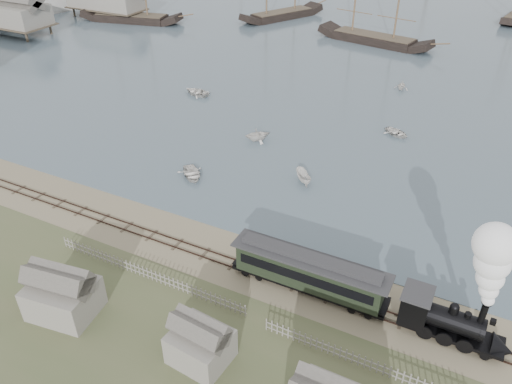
% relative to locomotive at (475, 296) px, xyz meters
% --- Properties ---
extents(ground, '(600.00, 600.00, 0.00)m').
position_rel_locomotive_xyz_m(ground, '(-18.40, 2.00, -4.70)').
color(ground, gray).
rests_on(ground, ground).
extents(rail_track, '(120.00, 1.80, 0.16)m').
position_rel_locomotive_xyz_m(rail_track, '(-18.40, 0.00, -4.66)').
color(rail_track, '#31211B').
rests_on(rail_track, ground).
extents(picket_fence_west, '(19.00, 0.10, 1.20)m').
position_rel_locomotive_xyz_m(picket_fence_west, '(-24.90, -5.00, -4.70)').
color(picket_fence_west, gray).
rests_on(picket_fence_west, ground).
extents(picket_fence_east, '(15.00, 0.10, 1.20)m').
position_rel_locomotive_xyz_m(picket_fence_east, '(-5.90, -5.50, -4.70)').
color(picket_fence_east, gray).
rests_on(picket_fence_east, ground).
extents(shed_left, '(5.00, 4.00, 4.10)m').
position_rel_locomotive_xyz_m(shed_left, '(-28.40, -11.00, -4.70)').
color(shed_left, gray).
rests_on(shed_left, ground).
extents(shed_mid, '(4.00, 3.50, 3.60)m').
position_rel_locomotive_xyz_m(shed_mid, '(-16.40, -10.00, -4.70)').
color(shed_mid, gray).
rests_on(shed_mid, ground).
extents(western_wharf, '(36.00, 56.00, 8.00)m').
position_rel_locomotive_xyz_m(western_wharf, '(-94.40, 42.00, -0.64)').
color(western_wharf, gray).
rests_on(western_wharf, harbor_water).
extents(locomotive, '(8.19, 3.06, 10.21)m').
position_rel_locomotive_xyz_m(locomotive, '(0.00, 0.00, 0.00)').
color(locomotive, black).
rests_on(locomotive, ground).
extents(passenger_coach, '(13.26, 2.56, 3.22)m').
position_rel_locomotive_xyz_m(passenger_coach, '(-12.23, 0.00, -2.65)').
color(passenger_coach, black).
rests_on(passenger_coach, ground).
extents(beached_dinghy, '(3.69, 4.34, 0.76)m').
position_rel_locomotive_xyz_m(beached_dinghy, '(-16.56, 2.74, -4.32)').
color(beached_dinghy, silver).
rests_on(beached_dinghy, ground).
extents(rowboat_0, '(4.84, 4.88, 0.83)m').
position_rel_locomotive_xyz_m(rowboat_0, '(-30.87, 10.90, -4.22)').
color(rowboat_0, silver).
rests_on(rowboat_0, harbor_water).
extents(rowboat_1, '(4.32, 4.35, 1.73)m').
position_rel_locomotive_xyz_m(rowboat_1, '(-28.37, 22.53, -3.77)').
color(rowboat_1, silver).
rests_on(rowboat_1, harbor_water).
extents(rowboat_2, '(3.15, 3.00, 1.22)m').
position_rel_locomotive_xyz_m(rowboat_2, '(-19.16, 15.66, -4.03)').
color(rowboat_2, silver).
rests_on(rowboat_2, harbor_water).
extents(rowboat_3, '(3.90, 4.32, 0.73)m').
position_rel_locomotive_xyz_m(rowboat_3, '(-12.62, 32.23, -4.27)').
color(rowboat_3, silver).
rests_on(rowboat_3, harbor_water).
extents(rowboat_6, '(3.88, 4.88, 0.91)m').
position_rel_locomotive_xyz_m(rowboat_6, '(-43.96, 32.30, -4.18)').
color(rowboat_6, silver).
rests_on(rowboat_6, harbor_water).
extents(rowboat_7, '(2.65, 2.30, 1.38)m').
position_rel_locomotive_xyz_m(rowboat_7, '(-15.95, 48.96, -3.95)').
color(rowboat_7, silver).
rests_on(rowboat_7, harbor_water).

